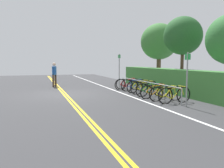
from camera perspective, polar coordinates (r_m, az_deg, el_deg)
ground_plane at (r=13.51m, az=-11.49°, el=-2.53°), size 38.71×12.88×0.05m
centre_line_yellow_inner at (r=13.50m, az=-11.83°, el=-2.43°), size 34.84×0.10×0.00m
centre_line_yellow_outer at (r=13.52m, az=-11.16°, el=-2.41°), size 34.84×0.10×0.00m
bike_lane_stripe_white at (r=14.24m, az=1.48°, el=-1.90°), size 34.84×0.12×0.00m
bike_rack at (r=13.20m, az=8.06°, el=-0.12°), size 6.97×0.05×0.74m
bicycle_0 at (r=15.98m, az=3.77°, el=0.11°), size 0.46×1.76×0.72m
bicycle_1 at (r=15.16m, az=3.86°, el=-0.07°), size 0.46×1.80×0.78m
bicycle_2 at (r=14.51m, az=5.50°, el=-0.32°), size 0.52×1.70×0.79m
bicycle_3 at (r=13.94m, az=6.82°, el=-0.61°), size 0.46×1.74×0.77m
bicycle_4 at (r=13.28m, az=8.00°, el=-0.91°), size 0.46×1.73×0.78m
bicycle_5 at (r=12.54m, az=9.43°, el=-1.36°), size 0.46×1.78×0.76m
bicycle_6 at (r=11.93m, az=10.42°, el=-1.79°), size 0.46×1.74×0.74m
bicycle_7 at (r=11.22m, az=13.02°, el=-2.29°), size 0.46×1.74×0.74m
bicycle_8 at (r=10.70m, az=15.05°, el=-2.61°), size 0.46×1.73×0.78m
pedestrian at (r=17.49m, az=-13.92°, el=2.68°), size 0.40×0.34×1.76m
sign_post_near at (r=16.65m, az=1.77°, el=4.09°), size 0.36×0.06×2.38m
sign_post_far at (r=9.87m, az=17.88°, el=2.28°), size 0.36×0.06×2.21m
hedge_backdrop at (r=12.92m, az=18.69°, el=0.14°), size 15.92×1.02×1.39m
tree_near_left at (r=19.05m, az=11.45°, el=10.07°), size 2.89×2.89×4.82m
tree_mid at (r=15.42m, az=16.92°, el=11.18°), size 2.37×2.37×4.62m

